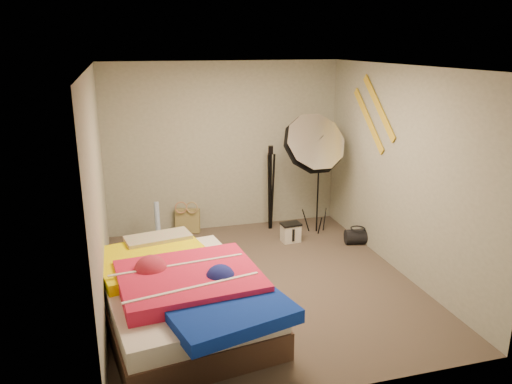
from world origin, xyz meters
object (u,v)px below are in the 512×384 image
object	(u,v)px
camera_case	(291,233)
photo_umbrella	(313,145)
tote_bag	(188,221)
wrapping_roll	(158,224)
duffel_bag	(357,237)
camera_tripod	(270,182)
bed	(181,294)

from	to	relation	value
camera_case	photo_umbrella	size ratio (longest dim) A/B	0.13
tote_bag	camera_case	world-z (taller)	tote_bag
wrapping_roll	camera_case	bearing A→B (deg)	-11.70
duffel_bag	photo_umbrella	world-z (taller)	photo_umbrella
wrapping_roll	photo_umbrella	distance (m)	2.45
camera_case	duffel_bag	xyz separation A→B (m)	(0.89, -0.33, -0.02)
duffel_bag	photo_umbrella	xyz separation A→B (m)	(-0.52, 0.49, 1.25)
camera_tripod	wrapping_roll	bearing A→B (deg)	-173.19
wrapping_roll	duffel_bag	bearing A→B (deg)	-14.63
tote_bag	bed	size ratio (longest dim) A/B	0.15
wrapping_roll	bed	bearing A→B (deg)	-88.49
duffel_bag	camera_tripod	size ratio (longest dim) A/B	0.27
wrapping_roll	duffel_bag	world-z (taller)	wrapping_roll
bed	wrapping_roll	bearing A→B (deg)	91.51
tote_bag	bed	xyz separation A→B (m)	(-0.41, -2.51, 0.13)
bed	camera_case	bearing A→B (deg)	44.36
camera_case	camera_tripod	xyz separation A→B (m)	(-0.13, 0.58, 0.61)
wrapping_roll	camera_case	world-z (taller)	wrapping_roll
camera_case	photo_umbrella	xyz separation A→B (m)	(0.36, 0.16, 1.23)
photo_umbrella	duffel_bag	bearing A→B (deg)	-43.39
wrapping_roll	camera_tripod	xyz separation A→B (m)	(1.71, 0.20, 0.43)
tote_bag	camera_case	size ratio (longest dim) A/B	1.42
bed	camera_tripod	xyz separation A→B (m)	(1.65, 2.33, 0.43)
duffel_bag	camera_tripod	distance (m)	1.51
tote_bag	camera_case	bearing A→B (deg)	-12.35
tote_bag	camera_tripod	world-z (taller)	camera_tripod
wrapping_roll	tote_bag	bearing A→B (deg)	39.27
photo_umbrella	camera_case	bearing A→B (deg)	-155.68
camera_case	tote_bag	bearing A→B (deg)	145.98
tote_bag	duffel_bag	size ratio (longest dim) A/B	1.05
tote_bag	wrapping_roll	bearing A→B (deg)	-123.89
wrapping_roll	photo_umbrella	xyz separation A→B (m)	(2.20, -0.22, 1.05)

